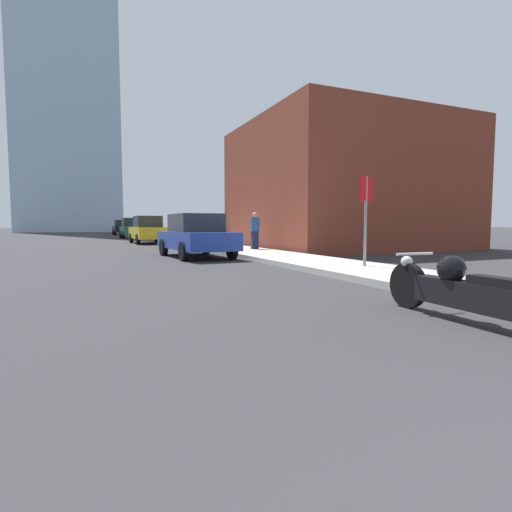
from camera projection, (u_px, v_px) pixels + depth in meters
name	position (u px, v px, depth m)	size (l,w,h in m)	color
sidewalk	(153.00, 236.00, 38.51)	(2.29, 240.00, 0.15)	#B2ADA3
brick_storefront	(343.00, 187.00, 20.48)	(9.71, 9.31, 6.18)	brown
motorcycle	(470.00, 291.00, 4.67)	(0.62, 2.74, 0.80)	black
parked_car_blue	(196.00, 236.00, 14.38)	(2.10, 4.39, 1.56)	#1E3899
parked_car_yellow	(148.00, 230.00, 25.15)	(1.99, 4.27, 1.73)	gold
parked_car_green	(131.00, 228.00, 35.11)	(1.79, 4.02, 1.78)	#1E6B33
parked_car_black	(121.00, 227.00, 47.08)	(1.83, 4.47, 1.76)	black
stop_sign	(366.00, 205.00, 9.80)	(0.57, 0.26, 2.20)	slate
pedestrian	(255.00, 231.00, 16.87)	(0.36, 0.22, 1.55)	#1E2347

